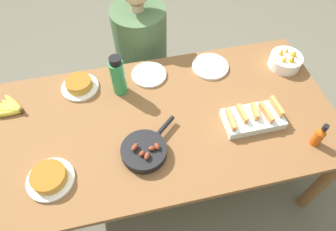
% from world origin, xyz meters
% --- Properties ---
extents(ground_plane, '(14.00, 14.00, 0.00)m').
position_xyz_m(ground_plane, '(0.00, 0.00, 0.00)').
color(ground_plane, '#666051').
extents(dining_table, '(1.85, 0.95, 0.72)m').
position_xyz_m(dining_table, '(0.00, 0.00, 0.63)').
color(dining_table, brown).
rests_on(dining_table, ground_plane).
extents(banana_bunch, '(0.19, 0.17, 0.04)m').
position_xyz_m(banana_bunch, '(-0.84, 0.25, 0.73)').
color(banana_bunch, gold).
rests_on(banana_bunch, dining_table).
extents(melon_tray, '(0.32, 0.17, 0.09)m').
position_xyz_m(melon_tray, '(0.44, -0.12, 0.75)').
color(melon_tray, silver).
rests_on(melon_tray, dining_table).
extents(skillet, '(0.31, 0.29, 0.08)m').
position_xyz_m(skillet, '(-0.16, -0.18, 0.74)').
color(skillet, black).
rests_on(skillet, dining_table).
extents(frittata_plate_center, '(0.22, 0.22, 0.06)m').
position_xyz_m(frittata_plate_center, '(-0.46, 0.33, 0.74)').
color(frittata_plate_center, white).
rests_on(frittata_plate_center, dining_table).
extents(frittata_plate_side, '(0.23, 0.23, 0.06)m').
position_xyz_m(frittata_plate_side, '(-0.62, -0.23, 0.74)').
color(frittata_plate_side, white).
rests_on(frittata_plate_side, dining_table).
extents(empty_plate_near_front, '(0.23, 0.23, 0.02)m').
position_xyz_m(empty_plate_near_front, '(0.34, 0.33, 0.72)').
color(empty_plate_near_front, white).
rests_on(empty_plate_near_front, dining_table).
extents(empty_plate_far_left, '(0.21, 0.21, 0.02)m').
position_xyz_m(empty_plate_far_left, '(-0.04, 0.34, 0.72)').
color(empty_plate_far_left, white).
rests_on(empty_plate_far_left, dining_table).
extents(fruit_bowl_mango, '(0.20, 0.20, 0.13)m').
position_xyz_m(fruit_bowl_mango, '(0.80, 0.24, 0.76)').
color(fruit_bowl_mango, white).
rests_on(fruit_bowl_mango, dining_table).
extents(water_bottle, '(0.08, 0.08, 0.26)m').
position_xyz_m(water_bottle, '(-0.23, 0.26, 0.84)').
color(water_bottle, '#2D9351').
rests_on(water_bottle, dining_table).
extents(hot_sauce_bottle, '(0.05, 0.05, 0.16)m').
position_xyz_m(hot_sauce_bottle, '(0.70, -0.32, 0.79)').
color(hot_sauce_bottle, '#C64C0F').
rests_on(hot_sauce_bottle, dining_table).
extents(person_figure, '(0.40, 0.40, 1.15)m').
position_xyz_m(person_figure, '(-0.03, 0.73, 0.47)').
color(person_figure, black).
rests_on(person_figure, ground_plane).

